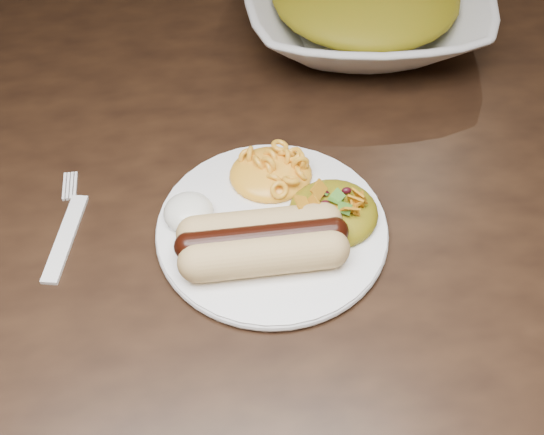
{
  "coord_description": "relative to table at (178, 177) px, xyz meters",
  "views": [
    {
      "loc": [
        0.04,
        -0.53,
        1.21
      ],
      "look_at": [
        0.09,
        -0.17,
        0.77
      ],
      "focal_mm": 42.0,
      "sensor_mm": 36.0,
      "label": 1
    }
  ],
  "objects": [
    {
      "name": "sour_cream",
      "position": [
        0.01,
        -0.15,
        0.12
      ],
      "size": [
        0.05,
        0.05,
        0.03
      ],
      "primitive_type": "ellipsoid",
      "rotation": [
        0.0,
        0.0,
        -0.0
      ],
      "color": "white",
      "rests_on": "plate"
    },
    {
      "name": "hotdog",
      "position": [
        0.08,
        -0.2,
        0.12
      ],
      "size": [
        0.13,
        0.07,
        0.03
      ],
      "rotation": [
        0.0,
        0.0,
        -0.01
      ],
      "color": "#D4B564",
      "rests_on": "plate"
    },
    {
      "name": "mac_and_cheese",
      "position": [
        0.1,
        -0.11,
        0.12
      ],
      "size": [
        0.1,
        0.1,
        0.03
      ],
      "primitive_type": "ellipsoid",
      "rotation": [
        0.0,
        0.0,
        0.35
      ],
      "color": "yellow",
      "rests_on": "plate"
    },
    {
      "name": "fork",
      "position": [
        -0.1,
        -0.15,
        0.09
      ],
      "size": [
        0.05,
        0.15,
        0.0
      ],
      "primitive_type": "cube",
      "rotation": [
        0.0,
        0.0,
        -0.23
      ],
      "color": "white",
      "rests_on": "table"
    },
    {
      "name": "serving_bowl",
      "position": [
        0.24,
        0.12,
        0.13
      ],
      "size": [
        0.32,
        0.32,
        0.07
      ],
      "primitive_type": "imported",
      "rotation": [
        0.0,
        0.0,
        -0.11
      ],
      "color": "white",
      "rests_on": "table"
    },
    {
      "name": "table",
      "position": [
        0.0,
        0.0,
        0.0
      ],
      "size": [
        1.6,
        0.9,
        0.75
      ],
      "color": "black",
      "rests_on": "floor"
    },
    {
      "name": "taco_salad",
      "position": [
        0.14,
        -0.17,
        0.12
      ],
      "size": [
        0.08,
        0.08,
        0.04
      ],
      "rotation": [
        0.0,
        0.0,
        -0.11
      ],
      "color": "#BA7009",
      "rests_on": "plate"
    },
    {
      "name": "floor",
      "position": [
        0.0,
        0.0,
        -0.66
      ],
      "size": [
        4.0,
        4.0,
        0.0
      ],
      "primitive_type": "plane",
      "color": "#412F10",
      "rests_on": "ground"
    },
    {
      "name": "plate",
      "position": [
        0.09,
        -0.17,
        0.1
      ],
      "size": [
        0.27,
        0.27,
        0.01
      ],
      "primitive_type": "cylinder",
      "rotation": [
        0.0,
        0.0,
        0.39
      ],
      "color": "white",
      "rests_on": "table"
    }
  ]
}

